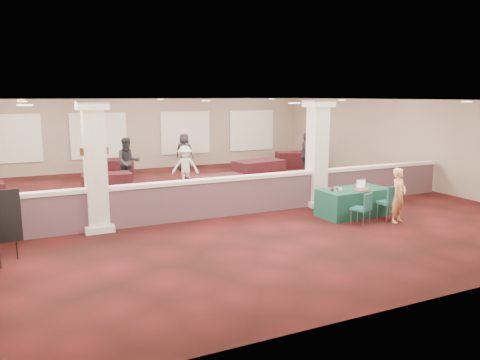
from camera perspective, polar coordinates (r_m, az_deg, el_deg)
name	(u,v)px	position (r m, az deg, el deg)	size (l,w,h in m)	color
ground	(207,204)	(14.58, -4.00, -2.99)	(16.00, 16.00, 0.00)	#411011
wall_back	(144,134)	(21.92, -11.66, 5.51)	(16.00, 0.04, 3.20)	gray
wall_front	(396,211)	(7.51, 18.51, -3.63)	(16.00, 0.04, 3.20)	gray
wall_right	(405,142)	(18.71, 19.51, 4.35)	(0.04, 16.00, 3.20)	gray
ceiling	(206,100)	(14.19, -4.16, 9.69)	(16.00, 16.00, 0.02)	white
partition_wall	(227,196)	(13.10, -1.65, -1.94)	(15.60, 0.28, 1.10)	#5C3E49
column_left	(95,166)	(11.98, -17.23, 1.65)	(0.72, 0.72, 3.20)	beige
column_right	(317,152)	(14.37, 9.38, 3.33)	(0.72, 0.72, 3.20)	beige
sconce_left	(82,152)	(11.90, -18.66, 3.28)	(0.12, 0.12, 0.18)	brown
sconce_right	(106,151)	(11.97, -16.00, 3.46)	(0.12, 0.12, 0.18)	brown
near_table	(353,202)	(13.53, 13.63, -2.65)	(1.99, 0.99, 0.76)	#103A33
conf_chair_main	(391,200)	(13.19, 17.95, -2.33)	(0.52, 0.53, 0.97)	#1B4C50
conf_chair_side	(364,206)	(12.57, 14.84, -3.10)	(0.56, 0.56, 0.85)	#1B4C50
woman	(399,195)	(13.09, 18.77, -1.78)	(0.52, 0.35, 1.46)	#FFB36E
far_table_front_center	(216,187)	(15.38, -2.92, -0.86)	(1.85, 0.92, 0.75)	black
far_table_front_right	(259,171)	(18.54, 2.31, 1.15)	(1.99, 1.00, 0.81)	black
far_table_back_left	(107,183)	(16.92, -15.90, -0.35)	(1.66, 0.83, 0.67)	black
far_table_back_center	(110,169)	(19.91, -15.62, 1.33)	(1.86, 0.93, 0.75)	black
far_table_back_right	(297,160)	(22.01, 6.92, 2.46)	(1.87, 0.93, 0.76)	black
attendee_a	(128,162)	(17.77, -13.49, 2.13)	(0.87, 0.49, 1.82)	black
attendee_b	(185,167)	(17.31, -6.68, 1.64)	(0.97, 0.45, 1.52)	white
attendee_c	(306,155)	(19.24, 8.06, 2.99)	(1.10, 0.52, 1.87)	black
attendee_d	(184,152)	(21.16, -6.80, 3.39)	(0.82, 0.44, 1.66)	black
laptop_base	(364,188)	(13.62, 14.83, -0.93)	(0.34, 0.24, 0.02)	silver
laptop_screen	(361,183)	(13.68, 14.51, -0.34)	(0.34, 0.01, 0.23)	silver
screen_glow	(361,183)	(13.68, 14.53, -0.40)	(0.31, 0.00, 0.20)	silver
knitting	(362,190)	(13.29, 14.62, -1.16)	(0.42, 0.31, 0.03)	#B8411D
yarn_cream	(340,189)	(12.99, 12.13, -1.14)	(0.11, 0.11, 0.11)	beige
yarn_red	(332,189)	(13.01, 11.16, -1.11)	(0.10, 0.10, 0.10)	maroon
yarn_grey	(338,188)	(13.23, 11.83, -0.93)	(0.11, 0.11, 0.11)	#525157
scissors	(379,188)	(13.70, 16.63, -0.97)	(0.13, 0.03, 0.01)	#AC1221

